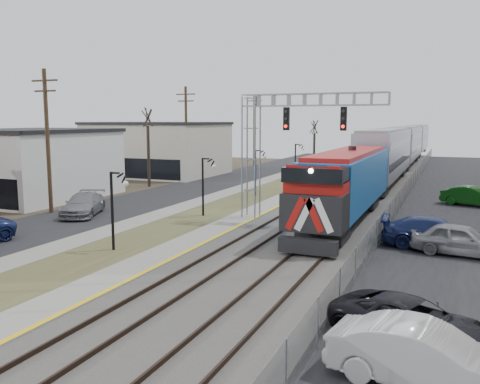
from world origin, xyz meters
The scene contains 20 objects.
street_west centered at (-11.50, 35.00, 0.02)m, with size 7.00×120.00×0.04m, color black.
sidewalk centered at (-7.00, 35.00, 0.04)m, with size 2.00×120.00×0.08m, color gray.
grass_median centered at (-4.00, 35.00, 0.03)m, with size 4.00×120.00×0.06m, color #454B28.
platform centered at (-1.00, 35.00, 0.12)m, with size 2.00×120.00×0.24m, color gray.
ballast_bed centered at (4.00, 35.00, 0.10)m, with size 8.00×120.00×0.20m, color #595651.
platform_edge centered at (-0.12, 35.00, 0.24)m, with size 0.24×120.00×0.01m, color gold.
track_near centered at (2.00, 35.00, 0.28)m, with size 1.58×120.00×0.15m.
track_far centered at (5.50, 35.00, 0.28)m, with size 1.58×120.00×0.15m.
train centered at (5.50, 64.41, 2.92)m, with size 3.00×85.85×5.33m.
signal_gantry centered at (1.22, 27.99, 5.59)m, with size 9.00×1.07×8.15m.
lampposts centered at (-4.00, 18.29, 2.00)m, with size 0.14×62.14×4.00m.
utility_poles centered at (-14.50, 25.00, 5.00)m, with size 0.28×80.28×10.00m.
fence centered at (8.20, 35.00, 0.80)m, with size 0.04×120.00×1.60m, color gray.
bare_trees centered at (-12.66, 38.91, 2.70)m, with size 12.30×42.30×5.95m.
car_lot_b centered at (11.13, 9.98, 0.78)m, with size 1.65×4.72×1.56m, color silver.
car_lot_c centered at (10.64, 12.37, 0.67)m, with size 2.21×4.79×1.33m, color black.
car_lot_d centered at (10.91, 24.69, 0.78)m, with size 2.17×5.35×1.55m, color #162150.
car_lot_e centered at (12.07, 23.64, 0.77)m, with size 1.82×4.52×1.54m, color gray.
car_lot_f centered at (13.11, 39.52, 0.74)m, with size 1.56×4.48×1.48m, color #0C3E0E.
car_street_b centered at (-11.69, 25.04, 0.75)m, with size 2.10×5.16×1.50m, color gray.
Camera 1 is at (11.43, -2.50, 6.52)m, focal length 38.00 mm.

